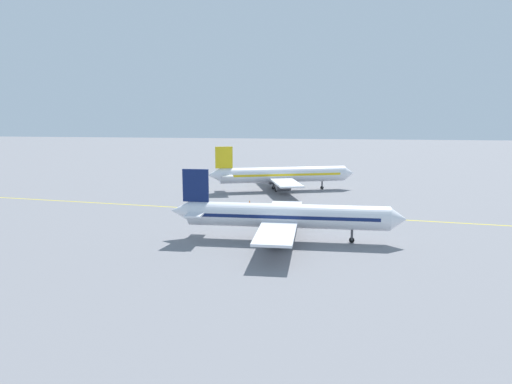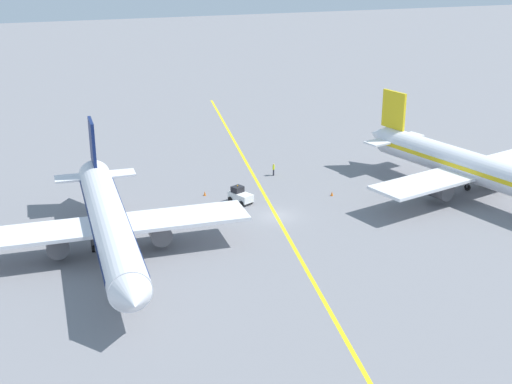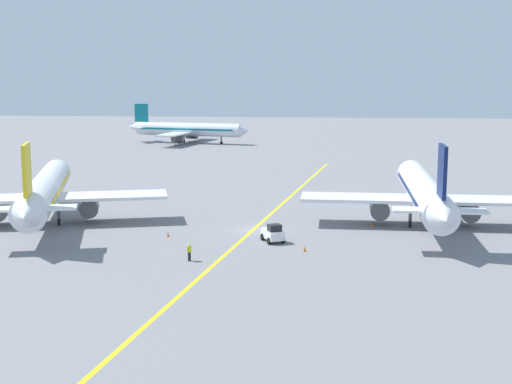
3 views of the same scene
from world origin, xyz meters
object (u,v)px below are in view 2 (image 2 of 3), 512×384
traffic_cone_mid_apron (166,240)px  traffic_cone_by_wingtip (332,194)px  traffic_cone_near_nose (205,193)px  baggage_tug_white (240,196)px  airplane_at_gate (472,168)px  airplane_adjacent_stand (109,222)px  ground_crew_worker (274,169)px

traffic_cone_mid_apron → traffic_cone_by_wingtip: same height
traffic_cone_near_nose → baggage_tug_white: bearing=132.3°
airplane_at_gate → baggage_tug_white: (27.03, -6.87, -2.81)m
airplane_adjacent_stand → baggage_tug_white: (-16.61, -10.09, -2.81)m
baggage_tug_white → traffic_cone_by_wingtip: baggage_tug_white is taller
airplane_adjacent_stand → traffic_cone_near_nose: bearing=-133.8°
airplane_adjacent_stand → traffic_cone_mid_apron: bearing=-165.3°
airplane_at_gate → traffic_cone_near_nose: size_ratio=63.56×
airplane_adjacent_stand → baggage_tug_white: airplane_adjacent_stand is taller
airplane_adjacent_stand → airplane_at_gate: bearing=-175.8°
traffic_cone_near_nose → traffic_cone_by_wingtip: same height
airplane_at_gate → traffic_cone_by_wingtip: (15.69, -5.59, -3.43)m
airplane_adjacent_stand → baggage_tug_white: size_ratio=10.58×
airplane_at_gate → traffic_cone_by_wingtip: 17.00m
airplane_at_gate → baggage_tug_white: 28.03m
airplane_adjacent_stand → traffic_cone_by_wingtip: size_ratio=64.47×
airplane_at_gate → airplane_adjacent_stand: 43.76m
traffic_cone_near_nose → traffic_cone_by_wingtip: 15.54m
traffic_cone_mid_apron → airplane_adjacent_stand: bearing=14.7°
airplane_adjacent_stand → traffic_cone_by_wingtip: airplane_adjacent_stand is taller
airplane_adjacent_stand → traffic_cone_mid_apron: size_ratio=64.47×
airplane_adjacent_stand → ground_crew_worker: airplane_adjacent_stand is taller
ground_crew_worker → traffic_cone_near_nose: 11.53m
baggage_tug_white → airplane_adjacent_stand: bearing=31.3°
ground_crew_worker → traffic_cone_near_nose: (10.58, 4.54, -0.63)m
airplane_at_gate → airplane_adjacent_stand: size_ratio=0.99×
airplane_at_gate → traffic_cone_mid_apron: 37.94m
airplane_at_gate → baggage_tug_white: airplane_at_gate is taller
airplane_at_gate → ground_crew_worker: size_ratio=20.81×
airplane_adjacent_stand → ground_crew_worker: bearing=-142.4°
ground_crew_worker → traffic_cone_near_nose: ground_crew_worker is taller
ground_crew_worker → baggage_tug_white: bearing=48.9°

